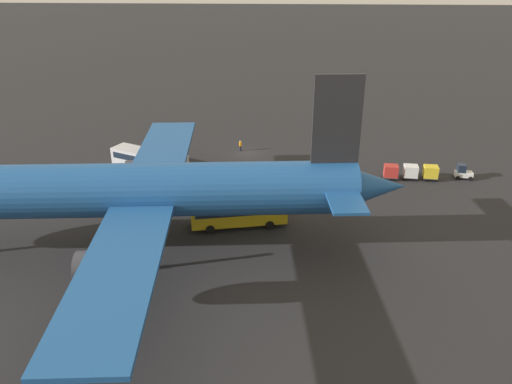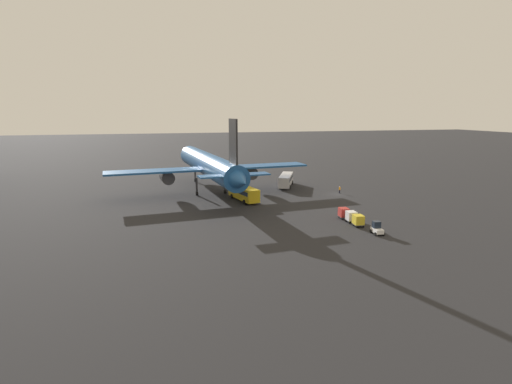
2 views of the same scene
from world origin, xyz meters
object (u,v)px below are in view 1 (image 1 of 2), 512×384
(worker_person, at_px, (240,146))
(cargo_cart_yellow, at_px, (431,172))
(cargo_cart_red, at_px, (391,171))
(shuttle_bus_near, at_px, (149,160))
(shuttle_bus_far, at_px, (239,210))
(cargo_cart_white, at_px, (411,171))
(airplane, at_px, (129,191))
(baggage_tug, at_px, (463,172))

(worker_person, height_order, cargo_cart_yellow, cargo_cart_yellow)
(cargo_cart_red, bearing_deg, shuttle_bus_near, -0.72)
(shuttle_bus_near, bearing_deg, shuttle_bus_far, 158.32)
(shuttle_bus_near, bearing_deg, cargo_cart_yellow, -155.59)
(cargo_cart_white, bearing_deg, cargo_cart_red, 2.17)
(airplane, bearing_deg, baggage_tug, -157.23)
(baggage_tug, distance_m, cargo_cart_white, 7.50)
(shuttle_bus_near, bearing_deg, worker_person, -116.40)
(airplane, bearing_deg, cargo_cart_white, -153.06)
(baggage_tug, height_order, cargo_cart_white, baggage_tug)
(shuttle_bus_far, distance_m, baggage_tug, 34.11)
(worker_person, distance_m, cargo_cart_yellow, 29.43)
(cargo_cart_yellow, height_order, cargo_cart_red, same)
(airplane, height_order, worker_person, airplane)
(worker_person, height_order, cargo_cart_red, cargo_cart_red)
(shuttle_bus_far, height_order, cargo_cart_white, shuttle_bus_far)
(cargo_cart_yellow, relative_size, cargo_cart_red, 1.00)
(shuttle_bus_near, height_order, shuttle_bus_far, shuttle_bus_far)
(baggage_tug, height_order, cargo_cart_red, baggage_tug)
(shuttle_bus_near, height_order, cargo_cart_red, shuttle_bus_near)
(airplane, height_order, baggage_tug, airplane)
(worker_person, relative_size, cargo_cart_yellow, 0.81)
(worker_person, bearing_deg, shuttle_bus_far, 94.47)
(airplane, distance_m, cargo_cart_red, 37.55)
(worker_person, relative_size, cargo_cart_red, 0.81)
(airplane, relative_size, cargo_cart_red, 26.57)
(cargo_cart_yellow, bearing_deg, shuttle_bus_far, 29.83)
(shuttle_bus_near, bearing_deg, baggage_tug, -154.49)
(worker_person, bearing_deg, airplane, 74.69)
(shuttle_bus_far, bearing_deg, shuttle_bus_near, -58.48)
(shuttle_bus_far, bearing_deg, baggage_tug, -164.73)
(airplane, relative_size, shuttle_bus_near, 4.73)
(worker_person, height_order, cargo_cart_white, cargo_cart_white)
(worker_person, distance_m, cargo_cart_red, 24.36)
(shuttle_bus_far, height_order, cargo_cart_red, shuttle_bus_far)
(shuttle_bus_near, distance_m, baggage_tug, 44.62)
(shuttle_bus_near, relative_size, cargo_cart_white, 5.62)
(cargo_cart_yellow, xyz_separation_m, cargo_cart_white, (2.75, -0.08, 0.00))
(baggage_tug, relative_size, worker_person, 1.45)
(baggage_tug, relative_size, cargo_cart_red, 1.17)
(airplane, bearing_deg, shuttle_bus_near, -85.29)
(cargo_cart_white, bearing_deg, baggage_tug, -174.46)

